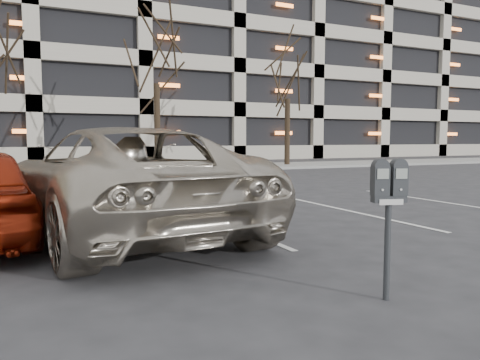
% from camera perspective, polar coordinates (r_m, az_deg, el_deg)
% --- Properties ---
extents(ground, '(140.00, 140.00, 0.00)m').
position_cam_1_polar(ground, '(5.85, -6.80, -9.39)').
color(ground, '#28282B').
rests_on(ground, ground).
extents(sidewalk, '(80.00, 4.00, 0.12)m').
position_cam_1_polar(sidewalk, '(21.50, -20.32, 0.98)').
color(sidewalk, gray).
rests_on(sidewalk, ground).
extents(stall_lines, '(16.90, 5.20, 0.00)m').
position_cam_1_polar(stall_lines, '(7.83, -22.08, -6.01)').
color(stall_lines, silver).
rests_on(stall_lines, ground).
extents(parking_garage, '(52.00, 20.00, 19.00)m').
position_cam_1_polar(parking_garage, '(42.30, -5.86, 15.62)').
color(parking_garage, black).
rests_on(parking_garage, ground).
extents(tree_c, '(3.92, 3.92, 8.90)m').
position_cam_1_polar(tree_c, '(22.70, -10.23, 17.61)').
color(tree_c, black).
rests_on(tree_c, ground).
extents(tree_d, '(3.49, 3.49, 7.92)m').
position_cam_1_polar(tree_d, '(25.27, 5.87, 14.71)').
color(tree_d, black).
rests_on(tree_d, ground).
extents(parking_meter, '(0.34, 0.21, 1.25)m').
position_cam_1_polar(parking_meter, '(4.35, 17.69, -1.72)').
color(parking_meter, black).
rests_on(parking_meter, ground).
extents(suv_silver, '(3.34, 6.11, 1.63)m').
position_cam_1_polar(suv_silver, '(7.44, -14.35, -0.08)').
color(suv_silver, '#B6AC9B').
rests_on(suv_silver, ground).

